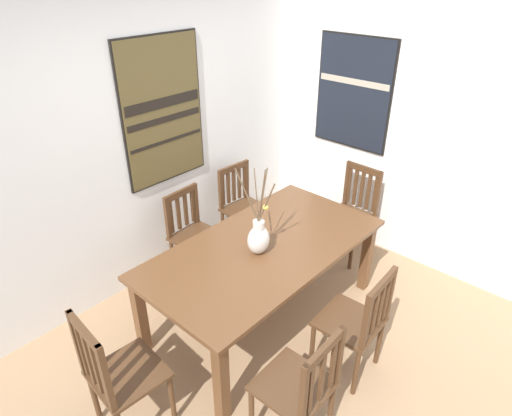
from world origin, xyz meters
TOP-DOWN VIEW (x-y plane):
  - ground_plane at (0.00, 0.00)m, footprint 6.40×6.40m
  - wall_back at (0.00, 1.86)m, footprint 6.40×0.12m
  - wall_side at (1.86, 0.00)m, footprint 0.12×6.40m
  - dining_table at (0.15, 0.60)m, footprint 1.99×1.05m
  - centerpiece_vase at (0.06, 0.58)m, footprint 0.21×0.30m
  - chair_0 at (0.84, 1.50)m, footprint 0.44×0.44m
  - chair_1 at (-0.54, -0.30)m, footprint 0.43×0.43m
  - chair_2 at (0.16, -0.26)m, footprint 0.44×0.44m
  - chair_3 at (-1.23, 0.58)m, footprint 0.45×0.45m
  - chair_4 at (0.15, 1.48)m, footprint 0.44×0.44m
  - chair_5 at (1.48, 0.58)m, footprint 0.43×0.43m
  - painting_on_back_wall at (0.17, 1.79)m, footprint 0.82×0.05m
  - painting_on_side_wall at (1.79, 0.89)m, footprint 0.05×0.81m

SIDE VIEW (x-z plane):
  - ground_plane at x=0.00m, z-range -0.03..0.00m
  - chair_4 at x=0.15m, z-range 0.03..0.91m
  - chair_1 at x=-0.54m, z-range 0.02..0.93m
  - chair_0 at x=0.84m, z-range 0.03..0.93m
  - chair_2 at x=0.16m, z-range 0.02..0.94m
  - chair_5 at x=1.48m, z-range 0.02..0.96m
  - chair_3 at x=-1.23m, z-range 0.01..0.98m
  - dining_table at x=0.15m, z-range 0.28..1.00m
  - centerpiece_vase at x=0.06m, z-range 0.52..1.21m
  - wall_back at x=0.00m, z-range 0.00..2.70m
  - wall_side at x=1.86m, z-range 0.00..2.70m
  - painting_on_back_wall at x=0.17m, z-range 0.93..2.20m
  - painting_on_side_wall at x=1.79m, z-range 1.02..2.11m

